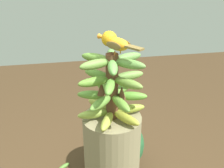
% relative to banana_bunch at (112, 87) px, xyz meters
% --- Properties ---
extents(banana_bunch, '(0.31, 0.30, 0.30)m').
position_rel_banana_bunch_xyz_m(banana_bunch, '(0.00, 0.00, 0.00)').
color(banana_bunch, brown).
rests_on(banana_bunch, banana_tree).
extents(perched_bird, '(0.15, 0.20, 0.09)m').
position_rel_banana_bunch_xyz_m(perched_bird, '(0.01, 0.01, 0.20)').
color(perched_bird, '#C68933').
rests_on(perched_bird, banana_bunch).
extents(fallen_banana, '(0.12, 0.10, 0.04)m').
position_rel_banana_bunch_xyz_m(fallen_banana, '(-0.27, 1.00, -1.27)').
color(fallen_banana, '#548433').
rests_on(fallen_banana, ground).
extents(tropical_shrub, '(0.48, 0.48, 0.54)m').
position_rel_banana_bunch_xyz_m(tropical_shrub, '(0.22, 0.88, -0.99)').
color(tropical_shrub, brown).
rests_on(tropical_shrub, ground).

